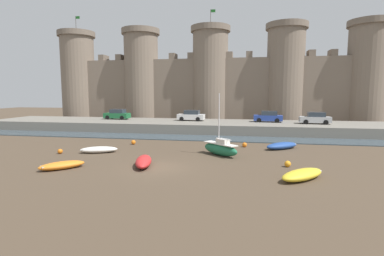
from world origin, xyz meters
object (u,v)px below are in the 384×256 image
at_px(mooring_buoy_mid_mud, 245,145).
at_px(rowboat_near_channel_left, 144,161).
at_px(mooring_buoy_near_channel, 60,151).
at_px(rowboat_foreground_centre, 99,149).
at_px(car_quay_centre_east, 191,116).
at_px(rowboat_midflat_left, 302,174).
at_px(car_quay_centre_west, 315,118).
at_px(rowboat_midflat_centre, 62,165).
at_px(rowboat_midflat_right, 282,146).
at_px(car_quay_east, 117,114).
at_px(sailboat_near_channel_right, 220,148).
at_px(mooring_buoy_off_centre, 288,164).
at_px(car_quay_west, 268,117).
at_px(mooring_buoy_near_shore, 133,142).

bearing_deg(mooring_buoy_mid_mud, rowboat_near_channel_left, -128.79).
bearing_deg(rowboat_near_channel_left, mooring_buoy_near_channel, 161.89).
bearing_deg(mooring_buoy_mid_mud, rowboat_foreground_centre, -158.23).
bearing_deg(rowboat_near_channel_left, car_quay_centre_east, 91.20).
bearing_deg(mooring_buoy_mid_mud, rowboat_midflat_left, -71.17).
relative_size(mooring_buoy_near_channel, car_quay_centre_west, 0.11).
distance_m(rowboat_near_channel_left, mooring_buoy_near_channel, 9.81).
bearing_deg(rowboat_midflat_centre, rowboat_midflat_right, 33.26).
bearing_deg(rowboat_near_channel_left, car_quay_east, 118.50).
bearing_deg(rowboat_midflat_centre, mooring_buoy_mid_mud, 40.95).
height_order(sailboat_near_channel_right, rowboat_midflat_right, sailboat_near_channel_right).
xyz_separation_m(rowboat_midflat_right, mooring_buoy_mid_mud, (-3.76, 0.39, -0.11)).
relative_size(rowboat_midflat_left, mooring_buoy_mid_mud, 7.56).
bearing_deg(car_quay_centre_west, mooring_buoy_mid_mud, -128.30).
bearing_deg(car_quay_centre_east, sailboat_near_channel_right, -71.46).
bearing_deg(rowboat_foreground_centre, mooring_buoy_near_channel, -161.55).
relative_size(rowboat_near_channel_left, mooring_buoy_mid_mud, 8.16).
bearing_deg(rowboat_foreground_centre, mooring_buoy_off_centre, -8.35).
xyz_separation_m(rowboat_midflat_left, rowboat_foreground_centre, (-17.60, 5.84, -0.05)).
distance_m(rowboat_foreground_centre, mooring_buoy_near_channel, 3.53).
xyz_separation_m(car_quay_west, car_quay_centre_west, (6.22, -1.49, 0.00)).
relative_size(car_quay_west, car_quay_centre_west, 1.00).
height_order(sailboat_near_channel_right, rowboat_midflat_centre, sailboat_near_channel_right).
xyz_separation_m(rowboat_foreground_centre, mooring_buoy_near_shore, (1.58, 4.91, -0.07)).
height_order(mooring_buoy_near_channel, mooring_buoy_near_shore, mooring_buoy_near_shore).
height_order(mooring_buoy_near_channel, car_quay_centre_east, car_quay_centre_east).
bearing_deg(car_quay_west, rowboat_midflat_right, -88.10).
distance_m(sailboat_near_channel_right, rowboat_midflat_centre, 13.37).
xyz_separation_m(mooring_buoy_off_centre, car_quay_centre_east, (-11.60, 21.54, 1.94)).
bearing_deg(mooring_buoy_near_channel, rowboat_foreground_centre, 18.45).
distance_m(mooring_buoy_off_centre, mooring_buoy_near_shore, 17.19).
height_order(mooring_buoy_mid_mud, car_quay_centre_west, car_quay_centre_west).
height_order(sailboat_near_channel_right, rowboat_foreground_centre, sailboat_near_channel_right).
xyz_separation_m(rowboat_near_channel_left, car_quay_east, (-12.79, 23.56, 1.80)).
distance_m(rowboat_midflat_left, rowboat_foreground_centre, 18.54).
xyz_separation_m(mooring_buoy_mid_mud, car_quay_centre_east, (-8.24, 13.55, 1.93)).
bearing_deg(car_quay_centre_east, mooring_buoy_mid_mud, -58.68).
xyz_separation_m(rowboat_midflat_right, car_quay_west, (-0.46, 13.93, 1.82)).
relative_size(rowboat_near_channel_left, car_quay_centre_west, 0.97).
bearing_deg(rowboat_midflat_centre, mooring_buoy_near_channel, 125.19).
bearing_deg(mooring_buoy_near_channel, car_quay_centre_east, 66.31).
bearing_deg(mooring_buoy_off_centre, car_quay_centre_west, 72.90).
bearing_deg(car_quay_centre_west, mooring_buoy_near_shore, -149.78).
relative_size(mooring_buoy_near_channel, mooring_buoy_near_shore, 0.93).
relative_size(mooring_buoy_off_centre, mooring_buoy_mid_mud, 0.98).
bearing_deg(rowboat_foreground_centre, car_quay_west, 48.17).
relative_size(sailboat_near_channel_right, rowboat_midflat_centre, 1.78).
relative_size(rowboat_midflat_left, rowboat_midflat_right, 0.97).
height_order(car_quay_centre_east, car_quay_centre_west, same).
bearing_deg(mooring_buoy_off_centre, rowboat_midflat_right, 86.97).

